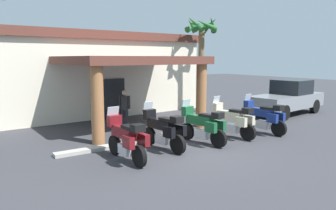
% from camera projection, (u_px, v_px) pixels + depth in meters
% --- Properties ---
extents(ground_plane, '(80.00, 80.00, 0.00)m').
position_uv_depth(ground_plane, '(191.00, 150.00, 11.11)').
color(ground_plane, '#38383D').
extents(motel_building, '(12.82, 11.72, 4.58)m').
position_uv_depth(motel_building, '(86.00, 73.00, 19.02)').
color(motel_building, silver).
rests_on(motel_building, ground_plane).
extents(motorcycle_maroon, '(0.72, 2.21, 1.61)m').
position_uv_depth(motorcycle_maroon, '(126.00, 139.00, 9.83)').
color(motorcycle_maroon, black).
rests_on(motorcycle_maroon, ground_plane).
extents(motorcycle_black, '(0.79, 2.21, 1.61)m').
position_uv_depth(motorcycle_black, '(163.00, 130.00, 11.07)').
color(motorcycle_black, black).
rests_on(motorcycle_black, ground_plane).
extents(motorcycle_green, '(0.84, 2.20, 1.61)m').
position_uv_depth(motorcycle_green, '(203.00, 125.00, 11.82)').
color(motorcycle_green, black).
rests_on(motorcycle_green, ground_plane).
extents(motorcycle_cream, '(0.81, 2.21, 1.61)m').
position_uv_depth(motorcycle_cream, '(232.00, 120.00, 12.79)').
color(motorcycle_cream, black).
rests_on(motorcycle_cream, ground_plane).
extents(motorcycle_blue, '(0.74, 2.21, 1.61)m').
position_uv_depth(motorcycle_blue, '(264.00, 117.00, 13.51)').
color(motorcycle_blue, black).
rests_on(motorcycle_blue, ground_plane).
extents(pedestrian, '(0.38, 0.42, 1.76)m').
position_uv_depth(pedestrian, '(125.00, 106.00, 14.34)').
color(pedestrian, black).
rests_on(pedestrian, ground_plane).
extents(pickup_truck_gray, '(5.39, 2.51, 1.95)m').
position_uv_depth(pickup_truck_gray, '(288.00, 98.00, 18.06)').
color(pickup_truck_gray, black).
rests_on(pickup_truck_gray, ground_plane).
extents(palm_tree_near_portico, '(1.94, 2.04, 5.63)m').
position_uv_depth(palm_tree_near_portico, '(201.00, 41.00, 18.48)').
color(palm_tree_near_portico, brown).
rests_on(palm_tree_near_portico, ground_plane).
extents(curb_strip, '(10.15, 0.36, 0.12)m').
position_uv_depth(curb_strip, '(181.00, 135.00, 13.03)').
color(curb_strip, '#ADA89E').
rests_on(curb_strip, ground_plane).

